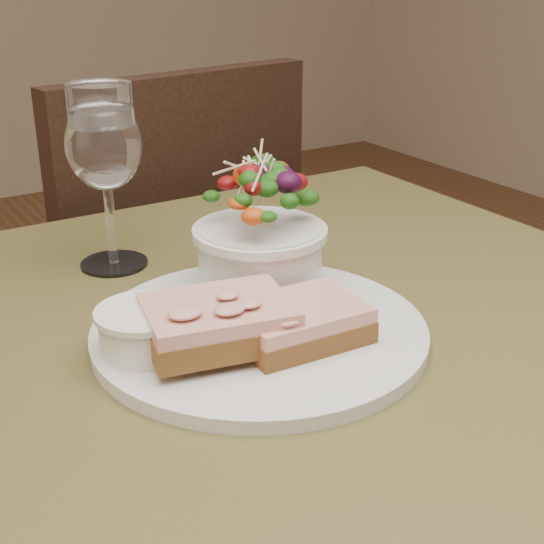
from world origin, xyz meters
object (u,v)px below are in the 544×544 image
dinner_plate (259,331)px  sandwich_front (299,322)px  ramekin (145,328)px  cafe_table (287,433)px  wine_glass (104,151)px  sandwich_back (218,322)px  salad_bowl (260,229)px  chair_far (145,396)px

dinner_plate → sandwich_front: (0.02, -0.04, 0.02)m
dinner_plate → ramekin: size_ratio=3.97×
cafe_table → dinner_plate: (-0.02, 0.01, 0.11)m
cafe_table → wine_glass: bearing=106.9°
dinner_plate → sandwich_back: size_ratio=2.18×
sandwich_front → wine_glass: 0.28m
cafe_table → ramekin: ramekin is taller
salad_bowl → wine_glass: bearing=120.0°
sandwich_back → sandwich_front: bearing=-5.2°
dinner_plate → sandwich_back: bearing=-159.9°
chair_far → ramekin: 0.84m
chair_far → salad_bowl: size_ratio=7.09×
cafe_table → ramekin: bearing=170.4°
sandwich_front → ramekin: (-0.11, 0.05, 0.00)m
dinner_plate → sandwich_front: bearing=-67.7°
cafe_table → ramekin: size_ratio=11.09×
wine_glass → dinner_plate: bearing=-77.9°
dinner_plate → salad_bowl: size_ratio=2.26×
dinner_plate → salad_bowl: (0.04, 0.07, 0.07)m
dinner_plate → wine_glass: 0.25m
ramekin → salad_bowl: size_ratio=0.57×
sandwich_back → ramekin: sandwich_back is taller
sandwich_back → salad_bowl: size_ratio=1.03×
chair_far → sandwich_back: 0.85m
sandwich_front → salad_bowl: salad_bowl is taller
wine_glass → cafe_table: bearing=-73.1°
sandwich_back → ramekin: 0.06m
ramekin → dinner_plate: bearing=-6.6°
chair_far → sandwich_front: (-0.12, -0.68, 0.48)m
ramekin → salad_bowl: (0.14, 0.06, 0.04)m
cafe_table → wine_glass: size_ratio=4.57×
sandwich_front → salad_bowl: size_ratio=0.85×
cafe_table → dinner_plate: bearing=157.9°
cafe_table → chair_far: chair_far is taller
cafe_table → chair_far: size_ratio=0.89×
wine_glass → sandwich_front: bearing=-76.4°
sandwich_back → wine_glass: size_ratio=0.75×
dinner_plate → sandwich_back: (-0.05, -0.02, 0.03)m
chair_far → sandwich_back: (-0.19, -0.67, 0.49)m
ramekin → salad_bowl: bearing=21.5°
dinner_plate → wine_glass: (-0.05, 0.22, 0.12)m
dinner_plate → sandwich_back: 0.06m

